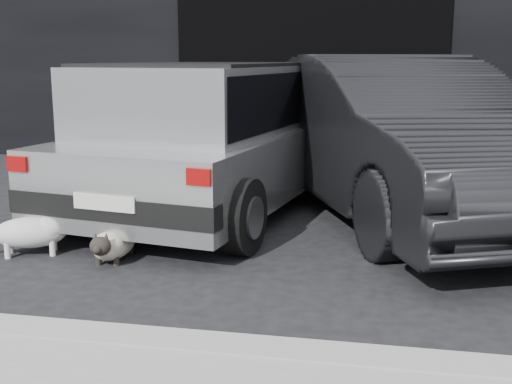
% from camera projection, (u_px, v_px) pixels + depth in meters
% --- Properties ---
extents(ground, '(80.00, 80.00, 0.00)m').
position_uv_depth(ground, '(157.00, 227.00, 6.16)').
color(ground, black).
rests_on(ground, ground).
extents(building_facade, '(34.00, 4.00, 5.00)m').
position_uv_depth(building_facade, '(323.00, 5.00, 11.22)').
color(building_facade, black).
rests_on(building_facade, ground).
extents(garage_opening, '(4.00, 0.10, 2.60)m').
position_uv_depth(garage_opening, '(309.00, 78.00, 9.54)').
color(garage_opening, black).
rests_on(garage_opening, ground).
extents(curb, '(18.00, 0.25, 0.12)m').
position_uv_depth(curb, '(169.00, 348.00, 3.46)').
color(curb, gray).
rests_on(curb, ground).
extents(silver_hatchback, '(2.63, 4.45, 1.54)m').
position_uv_depth(silver_hatchback, '(211.00, 131.00, 6.73)').
color(silver_hatchback, '#A6A8AB').
rests_on(silver_hatchback, ground).
extents(second_car, '(3.53, 5.22, 1.63)m').
position_uv_depth(second_car, '(397.00, 136.00, 6.50)').
color(second_car, black).
rests_on(second_car, ground).
extents(cat_siamese, '(0.32, 0.87, 0.30)m').
position_uv_depth(cat_siamese, '(112.00, 244.00, 5.11)').
color(cat_siamese, beige).
rests_on(cat_siamese, ground).
extents(cat_white, '(0.81, 0.50, 0.41)m').
position_uv_depth(cat_white, '(35.00, 231.00, 5.27)').
color(cat_white, silver).
rests_on(cat_white, ground).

